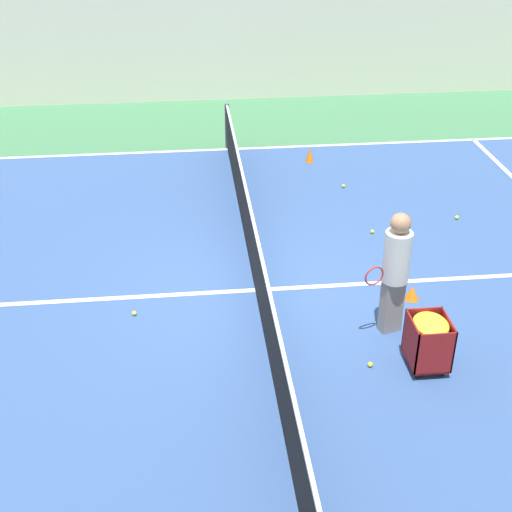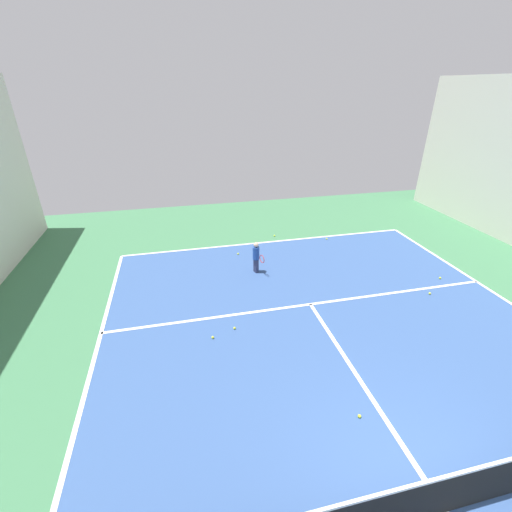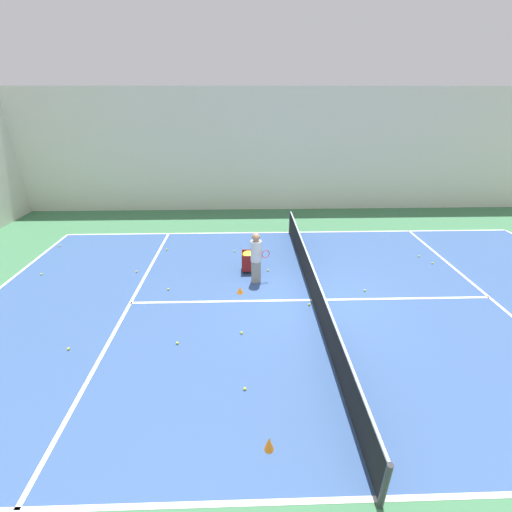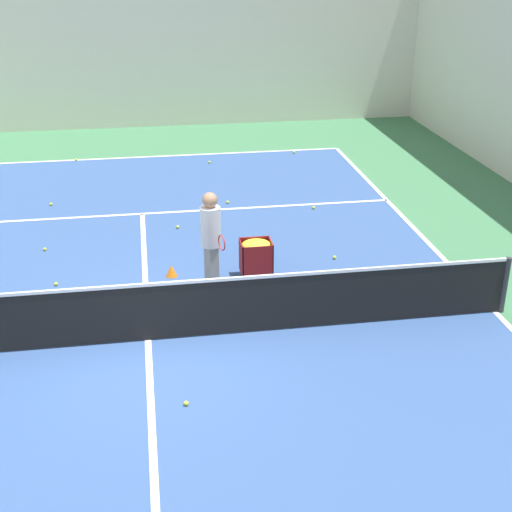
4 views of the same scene
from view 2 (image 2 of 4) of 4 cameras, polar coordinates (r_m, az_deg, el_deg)
ground_plane at (r=7.14m, az=29.03°, el=-33.21°), size 31.81×31.81×0.00m
court_playing_area at (r=7.14m, az=29.03°, el=-33.20°), size 11.69×20.59×0.00m
line_baseline_near at (r=14.21m, az=2.32°, el=2.37°), size 11.69×0.10×0.00m
line_service_near at (r=10.38m, az=9.07°, el=-7.94°), size 11.69×0.10×0.00m
line_centre_service at (r=7.14m, az=29.04°, el=-33.19°), size 0.10×11.32×0.00m
tennis_net at (r=6.72m, az=30.15°, el=-30.84°), size 11.99×0.10×1.00m
player_near_baseline at (r=11.62m, az=0.05°, el=0.09°), size 0.35×0.54×1.13m
tennis_ball_0 at (r=7.66m, az=16.87°, el=-24.17°), size 0.07×0.07×0.07m
tennis_ball_1 at (r=13.14m, az=-3.01°, el=0.38°), size 0.07×0.07×0.07m
tennis_ball_5 at (r=14.72m, az=11.70°, el=2.83°), size 0.07×0.07×0.07m
tennis_ball_6 at (r=9.32m, az=-3.59°, el=-11.90°), size 0.07×0.07×0.07m
tennis_ball_8 at (r=14.74m, az=3.09°, el=3.40°), size 0.07×0.07×0.07m
tennis_ball_13 at (r=13.05m, az=28.34°, el=-3.24°), size 0.07×0.07×0.07m
tennis_ball_16 at (r=11.97m, az=26.98°, el=-5.58°), size 0.07×0.07×0.07m
tennis_ball_18 at (r=9.09m, az=-7.23°, el=-13.30°), size 0.07×0.07×0.07m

